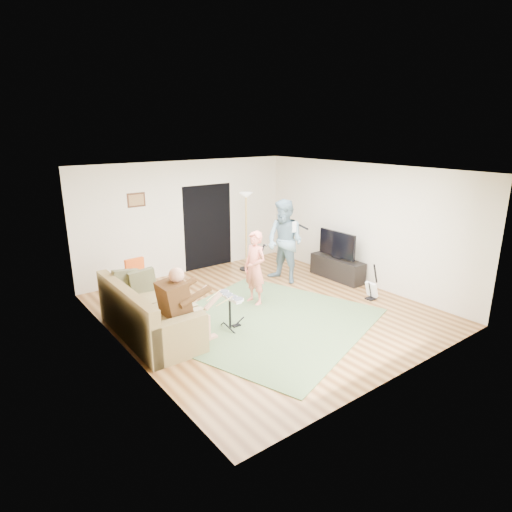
{
  "coord_description": "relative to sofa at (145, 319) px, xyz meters",
  "views": [
    {
      "loc": [
        -4.79,
        -6.07,
        3.41
      ],
      "look_at": [
        0.02,
        0.3,
        1.02
      ],
      "focal_mm": 30.0,
      "sensor_mm": 36.0,
      "label": 1
    }
  ],
  "objects": [
    {
      "name": "window_blinds",
      "position": [
        -0.44,
        -0.15,
        1.24
      ],
      "size": [
        0.0,
        2.05,
        2.05
      ],
      "primitive_type": "plane",
      "rotation": [
        1.57,
        0.0,
        1.57
      ],
      "color": "brown",
      "rests_on": "walls"
    },
    {
      "name": "torchiere_lamp",
      "position": [
        3.49,
        1.89,
        1.02
      ],
      "size": [
        0.35,
        0.35,
        1.94
      ],
      "color": "black",
      "rests_on": "floor"
    },
    {
      "name": "walls",
      "position": [
        2.3,
        -0.35,
        1.04
      ],
      "size": [
        5.5,
        6.0,
        2.7
      ],
      "primitive_type": null,
      "color": "beige",
      "rests_on": "floor"
    },
    {
      "name": "singer",
      "position": [
        2.36,
        0.03,
        0.44
      ],
      "size": [
        0.41,
        0.58,
        1.5
      ],
      "primitive_type": "imported",
      "rotation": [
        0.0,
        0.0,
        -1.47
      ],
      "color": "#F57F6A",
      "rests_on": "floor"
    },
    {
      "name": "television",
      "position": [
        4.75,
        0.05,
        0.54
      ],
      "size": [
        0.06,
        1.04,
        0.59
      ],
      "primitive_type": "cube",
      "color": "black",
      "rests_on": "tv_cabinet"
    },
    {
      "name": "doorway",
      "position": [
        2.85,
        2.64,
        0.74
      ],
      "size": [
        2.1,
        0.0,
        2.1
      ],
      "primitive_type": "plane",
      "rotation": [
        1.57,
        0.0,
        0.0
      ],
      "color": "black",
      "rests_on": "walls"
    },
    {
      "name": "guitar_held",
      "position": [
        3.88,
        0.65,
        0.98
      ],
      "size": [
        0.31,
        0.61,
        0.26
      ],
      "primitive_type": null,
      "rotation": [
        0.0,
        0.0,
        -0.33
      ],
      "color": "white",
      "rests_on": "guitarist"
    },
    {
      "name": "guitarist",
      "position": [
        3.68,
        0.65,
        0.64
      ],
      "size": [
        0.88,
        1.04,
        1.9
      ],
      "primitive_type": "imported",
      "rotation": [
        0.0,
        0.0,
        -1.38
      ],
      "color": "#7091A4",
      "rests_on": "floor"
    },
    {
      "name": "dining_chair",
      "position": [
        0.45,
        1.28,
        0.03
      ],
      "size": [
        0.44,
        0.46,
        0.96
      ],
      "rotation": [
        0.0,
        0.0,
        0.08
      ],
      "color": "#CDB185",
      "rests_on": "floor"
    },
    {
      "name": "microphone",
      "position": [
        2.56,
        0.03,
        0.81
      ],
      "size": [
        0.06,
        0.06,
        0.24
      ],
      "primitive_type": null,
      "color": "black",
      "rests_on": "singer"
    },
    {
      "name": "sofa",
      "position": [
        0.0,
        0.0,
        0.0
      ],
      "size": [
        0.95,
        2.32,
        0.94
      ],
      "color": "olive",
      "rests_on": "floor"
    },
    {
      "name": "guitar_spare",
      "position": [
        4.41,
        -1.27,
        -0.1
      ],
      "size": [
        0.27,
        0.24,
        0.76
      ],
      "color": "black",
      "rests_on": "floor"
    },
    {
      "name": "ceiling",
      "position": [
        2.3,
        -0.35,
        2.39
      ],
      "size": [
        6.0,
        6.0,
        0.0
      ],
      "primitive_type": "plane",
      "rotation": [
        3.14,
        0.0,
        0.0
      ],
      "color": "white",
      "rests_on": "walls"
    },
    {
      "name": "drum_kit",
      "position": [
        1.3,
        -0.65,
        -0.03
      ],
      "size": [
        0.36,
        0.64,
        0.66
      ],
      "color": "black",
      "rests_on": "floor"
    },
    {
      "name": "drummer",
      "position": [
        0.43,
        -0.65,
        0.21
      ],
      "size": [
        0.87,
        0.49,
        1.34
      ],
      "color": "#4D2F15",
      "rests_on": "sofa"
    },
    {
      "name": "picture_frame",
      "position": [
        1.05,
        2.64,
        1.59
      ],
      "size": [
        0.42,
        0.03,
        0.32
      ],
      "primitive_type": "cube",
      "color": "#3F2314",
      "rests_on": "walls"
    },
    {
      "name": "tv_cabinet",
      "position": [
        4.8,
        0.05,
        -0.06
      ],
      "size": [
        0.4,
        1.4,
        0.5
      ],
      "primitive_type": "cube",
      "color": "black",
      "rests_on": "floor"
    },
    {
      "name": "area_rug",
      "position": [
        2.0,
        -0.81,
        -0.3
      ],
      "size": [
        4.41,
        4.3,
        0.02
      ],
      "primitive_type": "cube",
      "rotation": [
        0.0,
        0.0,
        0.33
      ],
      "color": "#4F6A41",
      "rests_on": "floor"
    },
    {
      "name": "floor",
      "position": [
        2.3,
        -0.35,
        -0.31
      ],
      "size": [
        6.0,
        6.0,
        0.0
      ],
      "primitive_type": "plane",
      "color": "brown",
      "rests_on": "ground"
    }
  ]
}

